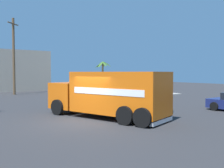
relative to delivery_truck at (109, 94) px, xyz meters
name	(u,v)px	position (x,y,z in m)	size (l,w,h in m)	color
ground_plane	(79,122)	(-2.07, -0.07, -1.46)	(100.00, 100.00, 0.00)	#2B2B2D
sidewalk_corner_far	(119,93)	(10.90, 12.89, -1.39)	(10.95, 10.95, 0.14)	#9E998E
delivery_truck	(109,94)	(0.00, 0.00, 0.00)	(4.75, 8.18, 2.78)	orange
vending_machine_red	(108,85)	(10.48, 14.67, -0.39)	(1.17, 1.15, 1.85)	#0F38B2
vending_machine_blue	(118,86)	(10.21, 12.26, -0.39)	(1.15, 1.17, 1.85)	yellow
palm_tree_far	(103,70)	(10.97, 16.68, 1.59)	(2.50, 2.51, 4.15)	#7A6647
utility_pole	(14,55)	(-0.19, 19.71, 3.38)	(1.67, 1.61, 9.37)	brown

